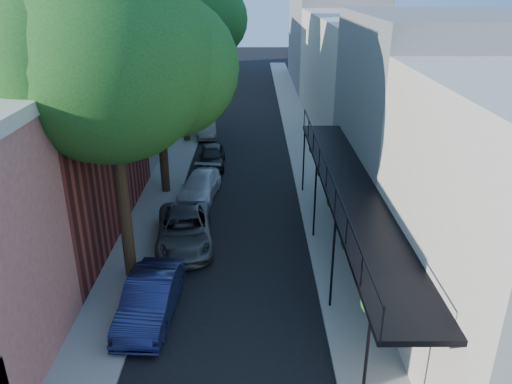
{
  "coord_description": "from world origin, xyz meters",
  "views": [
    {
      "loc": [
        0.74,
        -5.93,
        10.16
      ],
      "look_at": [
        0.84,
        11.44,
        2.8
      ],
      "focal_mm": 35.0,
      "sensor_mm": 36.0,
      "label": 1
    }
  ],
  "objects_px": {
    "oak_far": "(188,14)",
    "parked_car_b": "(150,298)",
    "oak_mid": "(165,53)",
    "parked_car_c": "(185,230)",
    "oak_near": "(124,59)",
    "parked_car_f": "(206,127)",
    "parked_car_d": "(200,186)",
    "parked_car_e": "(212,156)"
  },
  "relations": [
    {
      "from": "oak_mid",
      "to": "parked_car_c",
      "type": "distance_m",
      "value": 8.7
    },
    {
      "from": "parked_car_d",
      "to": "parked_car_e",
      "type": "xyz_separation_m",
      "value": [
        0.27,
        4.56,
        0.04
      ]
    },
    {
      "from": "oak_mid",
      "to": "parked_car_b",
      "type": "relative_size",
      "value": 2.39
    },
    {
      "from": "oak_mid",
      "to": "parked_car_c",
      "type": "height_order",
      "value": "oak_mid"
    },
    {
      "from": "oak_near",
      "to": "parked_car_d",
      "type": "distance_m",
      "value": 10.29
    },
    {
      "from": "parked_car_b",
      "to": "parked_car_f",
      "type": "bearing_deg",
      "value": 93.46
    },
    {
      "from": "oak_near",
      "to": "parked_car_d",
      "type": "bearing_deg",
      "value": 78.94
    },
    {
      "from": "oak_near",
      "to": "oak_far",
      "type": "relative_size",
      "value": 0.96
    },
    {
      "from": "parked_car_b",
      "to": "parked_car_d",
      "type": "relative_size",
      "value": 1.03
    },
    {
      "from": "parked_car_d",
      "to": "parked_car_f",
      "type": "height_order",
      "value": "parked_car_f"
    },
    {
      "from": "parked_car_b",
      "to": "parked_car_c",
      "type": "relative_size",
      "value": 0.88
    },
    {
      "from": "parked_car_b",
      "to": "parked_car_d",
      "type": "height_order",
      "value": "parked_car_b"
    },
    {
      "from": "parked_car_b",
      "to": "oak_far",
      "type": "bearing_deg",
      "value": 95.65
    },
    {
      "from": "parked_car_c",
      "to": "parked_car_f",
      "type": "bearing_deg",
      "value": 84.97
    },
    {
      "from": "oak_near",
      "to": "oak_far",
      "type": "xyz_separation_m",
      "value": [
        0.01,
        17.01,
        0.38
      ]
    },
    {
      "from": "oak_far",
      "to": "parked_car_e",
      "type": "bearing_deg",
      "value": -72.77
    },
    {
      "from": "parked_car_b",
      "to": "parked_car_c",
      "type": "bearing_deg",
      "value": 87.65
    },
    {
      "from": "oak_mid",
      "to": "parked_car_c",
      "type": "xyz_separation_m",
      "value": [
        1.31,
        -5.77,
        -6.38
      ]
    },
    {
      "from": "oak_mid",
      "to": "parked_car_b",
      "type": "xyz_separation_m",
      "value": [
        0.82,
        -10.65,
        -6.35
      ]
    },
    {
      "from": "oak_far",
      "to": "parked_car_f",
      "type": "height_order",
      "value": "oak_far"
    },
    {
      "from": "parked_car_b",
      "to": "parked_car_f",
      "type": "height_order",
      "value": "parked_car_b"
    },
    {
      "from": "oak_mid",
      "to": "parked_car_f",
      "type": "distance_m",
      "value": 11.97
    },
    {
      "from": "oak_mid",
      "to": "parked_car_f",
      "type": "xyz_separation_m",
      "value": [
        0.82,
        10.07,
        -6.42
      ]
    },
    {
      "from": "oak_mid",
      "to": "oak_near",
      "type": "bearing_deg",
      "value": -89.63
    },
    {
      "from": "oak_mid",
      "to": "parked_car_d",
      "type": "xyz_separation_m",
      "value": [
        1.45,
        -0.83,
        -6.46
      ]
    },
    {
      "from": "parked_car_c",
      "to": "parked_car_f",
      "type": "distance_m",
      "value": 15.85
    },
    {
      "from": "oak_mid",
      "to": "parked_car_c",
      "type": "bearing_deg",
      "value": -77.18
    },
    {
      "from": "parked_car_d",
      "to": "parked_car_e",
      "type": "distance_m",
      "value": 4.57
    },
    {
      "from": "oak_near",
      "to": "parked_car_d",
      "type": "xyz_separation_m",
      "value": [
        1.39,
        7.14,
        -7.28
      ]
    },
    {
      "from": "oak_near",
      "to": "oak_mid",
      "type": "relative_size",
      "value": 1.12
    },
    {
      "from": "oak_far",
      "to": "parked_car_b",
      "type": "bearing_deg",
      "value": -87.81
    },
    {
      "from": "oak_far",
      "to": "parked_car_f",
      "type": "bearing_deg",
      "value": 53.77
    },
    {
      "from": "oak_far",
      "to": "oak_mid",
      "type": "bearing_deg",
      "value": -90.41
    },
    {
      "from": "parked_car_e",
      "to": "oak_mid",
      "type": "bearing_deg",
      "value": -116.72
    },
    {
      "from": "parked_car_e",
      "to": "parked_car_c",
      "type": "bearing_deg",
      "value": -94.43
    },
    {
      "from": "parked_car_f",
      "to": "parked_car_c",
      "type": "bearing_deg",
      "value": -94.22
    },
    {
      "from": "oak_far",
      "to": "parked_car_c",
      "type": "relative_size",
      "value": 2.44
    },
    {
      "from": "parked_car_d",
      "to": "parked_car_c",
      "type": "bearing_deg",
      "value": -84.1
    },
    {
      "from": "oak_near",
      "to": "oak_far",
      "type": "distance_m",
      "value": 17.01
    },
    {
      "from": "parked_car_e",
      "to": "oak_near",
      "type": "bearing_deg",
      "value": -100.11
    },
    {
      "from": "oak_near",
      "to": "parked_car_f",
      "type": "bearing_deg",
      "value": 87.56
    },
    {
      "from": "oak_mid",
      "to": "parked_car_e",
      "type": "distance_m",
      "value": 7.61
    }
  ]
}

